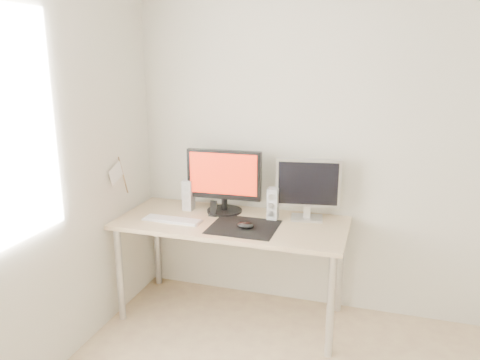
# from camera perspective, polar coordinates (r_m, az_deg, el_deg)

# --- Properties ---
(wall_back) EXTENTS (3.50, 0.00, 3.50)m
(wall_back) POSITION_cam_1_polar(r_m,az_deg,el_deg) (3.35, 16.28, 4.03)
(wall_back) COLOR white
(wall_back) RESTS_ON ground
(mousepad) EXTENTS (0.45, 0.40, 0.00)m
(mousepad) POSITION_cam_1_polar(r_m,az_deg,el_deg) (3.17, 0.45, -5.74)
(mousepad) COLOR black
(mousepad) RESTS_ON desk
(mouse) EXTENTS (0.12, 0.07, 0.04)m
(mouse) POSITION_cam_1_polar(r_m,az_deg,el_deg) (3.13, 0.65, -5.57)
(mouse) COLOR black
(mouse) RESTS_ON mousepad
(desk) EXTENTS (1.60, 0.70, 0.73)m
(desk) POSITION_cam_1_polar(r_m,az_deg,el_deg) (3.31, -1.04, -6.28)
(desk) COLOR #D1B587
(desk) RESTS_ON ground
(main_monitor) EXTENTS (0.55, 0.27, 0.47)m
(main_monitor) POSITION_cam_1_polar(r_m,az_deg,el_deg) (3.39, -1.97, 0.14)
(main_monitor) COLOR black
(main_monitor) RESTS_ON desk
(second_monitor) EXTENTS (0.45, 0.19, 0.43)m
(second_monitor) POSITION_cam_1_polar(r_m,az_deg,el_deg) (3.28, 8.28, -0.77)
(second_monitor) COLOR silver
(second_monitor) RESTS_ON desk
(speaker_left) EXTENTS (0.07, 0.09, 0.23)m
(speaker_left) POSITION_cam_1_polar(r_m,az_deg,el_deg) (3.51, -6.31, -1.84)
(speaker_left) COLOR silver
(speaker_left) RESTS_ON desk
(speaker_right) EXTENTS (0.07, 0.09, 0.23)m
(speaker_right) POSITION_cam_1_polar(r_m,az_deg,el_deg) (3.29, 4.04, -2.91)
(speaker_right) COLOR silver
(speaker_right) RESTS_ON desk
(keyboard) EXTENTS (0.42, 0.13, 0.02)m
(keyboard) POSITION_cam_1_polar(r_m,az_deg,el_deg) (3.32, -8.27, -4.83)
(keyboard) COLOR silver
(keyboard) RESTS_ON desk
(phone_dock) EXTENTS (0.06, 0.05, 0.11)m
(phone_dock) POSITION_cam_1_polar(r_m,az_deg,el_deg) (3.38, -3.26, -3.82)
(phone_dock) COLOR black
(phone_dock) RESTS_ON desk
(pennant) EXTENTS (0.01, 0.23, 0.29)m
(pennant) POSITION_cam_1_polar(r_m,az_deg,el_deg) (3.39, -14.60, 0.77)
(pennant) COLOR #A57F54
(pennant) RESTS_ON wall_left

